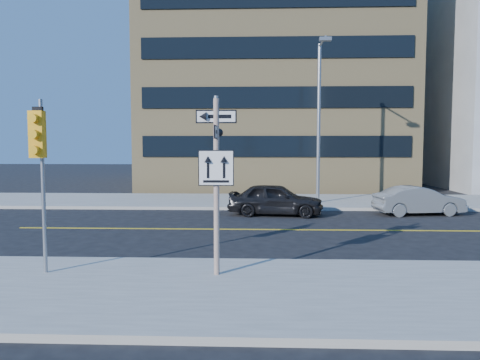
{
  "coord_description": "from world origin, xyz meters",
  "views": [
    {
      "loc": [
        0.95,
        -13.01,
        3.13
      ],
      "look_at": [
        0.28,
        4.0,
        1.83
      ],
      "focal_mm": 35.0,
      "sensor_mm": 36.0,
      "label": 1
    }
  ],
  "objects_px": {
    "sign_pole": "(216,175)",
    "traffic_signal": "(39,149)",
    "streetlight_a": "(319,112)",
    "parked_car_b": "(419,201)",
    "parked_car_a": "(276,199)"
  },
  "relations": [
    {
      "from": "streetlight_a",
      "to": "sign_pole",
      "type": "bearing_deg",
      "value": -106.77
    },
    {
      "from": "traffic_signal",
      "to": "parked_car_b",
      "type": "bearing_deg",
      "value": 41.14
    },
    {
      "from": "traffic_signal",
      "to": "parked_car_a",
      "type": "height_order",
      "value": "traffic_signal"
    },
    {
      "from": "parked_car_b",
      "to": "streetlight_a",
      "type": "relative_size",
      "value": 0.48
    },
    {
      "from": "traffic_signal",
      "to": "parked_car_b",
      "type": "xyz_separation_m",
      "value": [
        12.07,
        10.54,
        -2.39
      ]
    },
    {
      "from": "sign_pole",
      "to": "traffic_signal",
      "type": "height_order",
      "value": "sign_pole"
    },
    {
      "from": "parked_car_b",
      "to": "streetlight_a",
      "type": "xyz_separation_m",
      "value": [
        -4.07,
        2.88,
        4.12
      ]
    },
    {
      "from": "parked_car_a",
      "to": "parked_car_b",
      "type": "relative_size",
      "value": 1.07
    },
    {
      "from": "sign_pole",
      "to": "parked_car_b",
      "type": "height_order",
      "value": "sign_pole"
    },
    {
      "from": "parked_car_a",
      "to": "parked_car_b",
      "type": "xyz_separation_m",
      "value": [
        6.36,
        0.37,
        -0.07
      ]
    },
    {
      "from": "parked_car_b",
      "to": "parked_car_a",
      "type": "bearing_deg",
      "value": 85.07
    },
    {
      "from": "sign_pole",
      "to": "traffic_signal",
      "type": "xyz_separation_m",
      "value": [
        -4.0,
        -0.15,
        0.59
      ]
    },
    {
      "from": "sign_pole",
      "to": "parked_car_a",
      "type": "distance_m",
      "value": 10.32
    },
    {
      "from": "parked_car_b",
      "to": "traffic_signal",
      "type": "bearing_deg",
      "value": 122.92
    },
    {
      "from": "traffic_signal",
      "to": "streetlight_a",
      "type": "xyz_separation_m",
      "value": [
        8.0,
        13.42,
        1.73
      ]
    }
  ]
}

